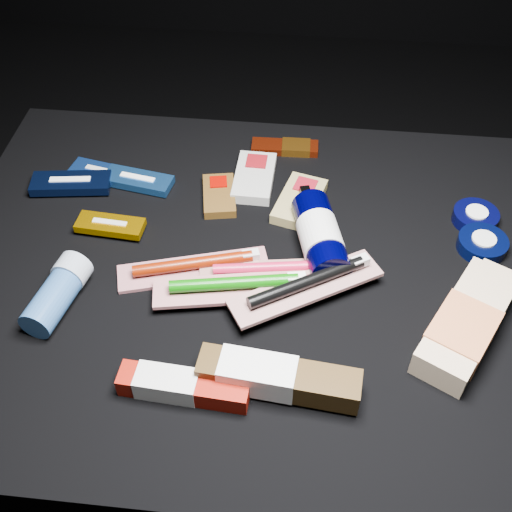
# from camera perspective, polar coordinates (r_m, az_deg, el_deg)

# --- Properties ---
(ground) EXTENTS (3.00, 3.00, 0.00)m
(ground) POSITION_cam_1_polar(r_m,az_deg,el_deg) (1.33, -0.70, -12.65)
(ground) COLOR black
(ground) RESTS_ON ground
(cloth_table) EXTENTS (0.98, 0.78, 0.40)m
(cloth_table) POSITION_cam_1_polar(r_m,az_deg,el_deg) (1.17, -0.79, -7.69)
(cloth_table) COLOR black
(cloth_table) RESTS_ON ground
(luna_bar_0) EXTENTS (0.12, 0.07, 0.02)m
(luna_bar_0) POSITION_cam_1_polar(r_m,az_deg,el_deg) (1.20, -13.53, 7.20)
(luna_bar_0) COLOR #184095
(luna_bar_0) RESTS_ON cloth_table
(luna_bar_1) EXTENTS (0.13, 0.07, 0.02)m
(luna_bar_1) POSITION_cam_1_polar(r_m,az_deg,el_deg) (1.17, -10.44, 6.62)
(luna_bar_1) COLOR #1D4F90
(luna_bar_1) RESTS_ON cloth_table
(luna_bar_2) EXTENTS (0.14, 0.07, 0.02)m
(luna_bar_2) POSITION_cam_1_polar(r_m,az_deg,el_deg) (1.18, -16.12, 6.25)
(luna_bar_2) COLOR black
(luna_bar_2) RESTS_ON cloth_table
(luna_bar_3) EXTENTS (0.11, 0.05, 0.01)m
(luna_bar_3) POSITION_cam_1_polar(r_m,az_deg,el_deg) (1.08, -12.83, 2.69)
(luna_bar_3) COLOR #B87E00
(luna_bar_3) RESTS_ON cloth_table
(clif_bar_0) EXTENTS (0.07, 0.11, 0.02)m
(clif_bar_0) POSITION_cam_1_polar(r_m,az_deg,el_deg) (1.12, -3.30, 5.53)
(clif_bar_0) COLOR #4D3211
(clif_bar_0) RESTS_ON cloth_table
(clif_bar_1) EXTENTS (0.07, 0.13, 0.02)m
(clif_bar_1) POSITION_cam_1_polar(r_m,az_deg,el_deg) (1.16, -0.12, 7.16)
(clif_bar_1) COLOR #AFAFA8
(clif_bar_1) RESTS_ON cloth_table
(clif_bar_2) EXTENTS (0.09, 0.13, 0.02)m
(clif_bar_2) POSITION_cam_1_polar(r_m,az_deg,el_deg) (1.11, 3.97, 5.05)
(clif_bar_2) COLOR #988850
(clif_bar_2) RESTS_ON cloth_table
(power_bar) EXTENTS (0.13, 0.04, 0.02)m
(power_bar) POSITION_cam_1_polar(r_m,az_deg,el_deg) (1.23, 2.91, 9.62)
(power_bar) COLOR maroon
(power_bar) RESTS_ON cloth_table
(lotion_bottle) EXTENTS (0.10, 0.21, 0.07)m
(lotion_bottle) POSITION_cam_1_polar(r_m,az_deg,el_deg) (1.02, 5.71, 1.76)
(lotion_bottle) COLOR black
(lotion_bottle) RESTS_ON cloth_table
(cream_tin_upper) EXTENTS (0.08, 0.08, 0.02)m
(cream_tin_upper) POSITION_cam_1_polar(r_m,az_deg,el_deg) (1.14, 18.92, 3.32)
(cream_tin_upper) COLOR black
(cream_tin_upper) RESTS_ON cloth_table
(cream_tin_lower) EXTENTS (0.08, 0.08, 0.02)m
(cream_tin_lower) POSITION_cam_1_polar(r_m,az_deg,el_deg) (1.09, 19.47, 1.03)
(cream_tin_lower) COLOR black
(cream_tin_lower) RESTS_ON cloth_table
(bodywash_bottle) EXTENTS (0.17, 0.23, 0.05)m
(bodywash_bottle) POSITION_cam_1_polar(r_m,az_deg,el_deg) (0.96, 18.16, -5.87)
(bodywash_bottle) COLOR #CEB08C
(bodywash_bottle) RESTS_ON cloth_table
(deodorant_stick) EXTENTS (0.08, 0.14, 0.05)m
(deodorant_stick) POSITION_cam_1_polar(r_m,az_deg,el_deg) (0.99, -17.22, -3.16)
(deodorant_stick) COLOR #284F83
(deodorant_stick) RESTS_ON cloth_table
(toothbrush_pack_0) EXTENTS (0.24, 0.12, 0.03)m
(toothbrush_pack_0) POSITION_cam_1_polar(r_m,az_deg,el_deg) (1.00, -5.40, -0.93)
(toothbrush_pack_0) COLOR #B5ACA9
(toothbrush_pack_0) RESTS_ON cloth_table
(toothbrush_pack_1) EXTENTS (0.21, 0.08, 0.02)m
(toothbrush_pack_1) POSITION_cam_1_polar(r_m,az_deg,el_deg) (0.99, 1.06, -1.27)
(toothbrush_pack_1) COLOR #A79F9C
(toothbrush_pack_1) RESTS_ON cloth_table
(toothbrush_pack_2) EXTENTS (0.25, 0.10, 0.03)m
(toothbrush_pack_2) POSITION_cam_1_polar(r_m,az_deg,el_deg) (0.95, -1.75, -2.70)
(toothbrush_pack_2) COLOR #B9AEAB
(toothbrush_pack_2) RESTS_ON cloth_table
(toothbrush_pack_3) EXTENTS (0.23, 0.17, 0.03)m
(toothbrush_pack_3) POSITION_cam_1_polar(r_m,az_deg,el_deg) (0.95, 4.67, -2.53)
(toothbrush_pack_3) COLOR #BAB3AE
(toothbrush_pack_3) RESTS_ON cloth_table
(toothpaste_carton_red) EXTENTS (0.18, 0.05, 0.03)m
(toothpaste_carton_red) POSITION_cam_1_polar(r_m,az_deg,el_deg) (0.87, -6.95, -11.38)
(toothpaste_carton_red) COLOR maroon
(toothpaste_carton_red) RESTS_ON cloth_table
(toothpaste_carton_green) EXTENTS (0.22, 0.07, 0.04)m
(toothpaste_carton_green) POSITION_cam_1_polar(r_m,az_deg,el_deg) (0.86, 1.35, -10.69)
(toothpaste_carton_green) COLOR #35220C
(toothpaste_carton_green) RESTS_ON cloth_table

